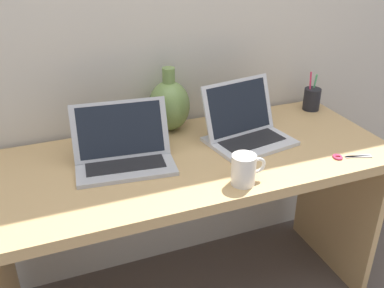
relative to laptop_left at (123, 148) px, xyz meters
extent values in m
cube|color=beige|center=(0.25, 0.31, 0.40)|extent=(4.40, 0.04, 2.40)
cube|color=tan|center=(0.25, -0.05, -0.08)|extent=(1.53, 0.63, 0.04)
cube|color=tan|center=(-0.48, -0.05, -0.45)|extent=(0.03, 0.54, 0.70)
cube|color=tan|center=(0.97, -0.05, -0.45)|extent=(0.03, 0.54, 0.70)
cube|color=#B2B2B7|center=(0.00, -0.03, -0.05)|extent=(0.37, 0.26, 0.01)
cube|color=black|center=(0.00, -0.03, -0.04)|extent=(0.29, 0.17, 0.00)
cube|color=#B2B2B7|center=(0.00, 0.04, 0.06)|extent=(0.35, 0.13, 0.20)
cube|color=black|center=(0.00, 0.04, 0.06)|extent=(0.31, 0.12, 0.17)
cube|color=silver|center=(0.50, -0.03, -0.05)|extent=(0.35, 0.29, 0.01)
cube|color=black|center=(0.50, -0.03, -0.04)|extent=(0.27, 0.18, 0.00)
cube|color=silver|center=(0.49, 0.05, 0.07)|extent=(0.32, 0.13, 0.21)
cube|color=black|center=(0.49, 0.05, 0.07)|extent=(0.29, 0.12, 0.19)
ellipsoid|color=#75934C|center=(0.25, 0.21, 0.05)|extent=(0.17, 0.17, 0.21)
cylinder|color=#75934C|center=(0.25, 0.21, 0.18)|extent=(0.05, 0.05, 0.07)
cylinder|color=white|center=(0.34, -0.29, 0.00)|extent=(0.08, 0.08, 0.11)
torus|color=white|center=(0.39, -0.29, 0.00)|extent=(0.06, 0.01, 0.06)
cylinder|color=black|center=(0.93, 0.17, -0.01)|extent=(0.08, 0.08, 0.10)
cylinder|color=#D83359|center=(0.91, 0.18, 0.05)|extent=(0.01, 0.03, 0.15)
cylinder|color=#4CA566|center=(0.94, 0.18, 0.04)|extent=(0.02, 0.02, 0.14)
cube|color=#B7B7BC|center=(0.82, -0.28, -0.05)|extent=(0.10, 0.03, 0.00)
cube|color=#B7B7BC|center=(0.82, -0.28, -0.05)|extent=(0.10, 0.05, 0.00)
torus|color=#D83359|center=(0.75, -0.26, -0.05)|extent=(0.03, 0.04, 0.01)
torus|color=#D83359|center=(0.75, -0.26, -0.05)|extent=(0.03, 0.04, 0.01)
camera|label=1|loc=(-0.27, -1.38, 0.73)|focal=40.67mm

